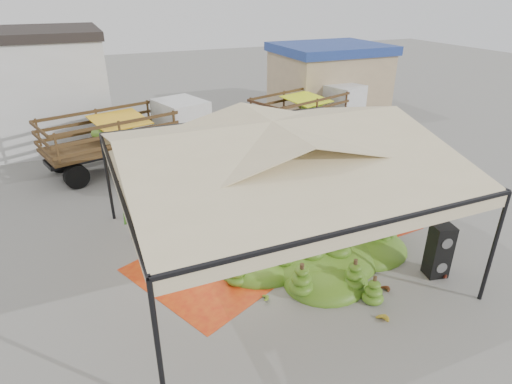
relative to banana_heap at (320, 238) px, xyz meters
name	(u,v)px	position (x,y,z in m)	size (l,w,h in m)	color
ground	(270,252)	(-1.23, 0.76, -0.64)	(90.00, 90.00, 0.00)	slate
canopy_tent	(272,148)	(-1.23, 0.76, 2.66)	(8.10, 8.10, 4.00)	black
building_tan	(328,79)	(8.77, 13.76, 1.43)	(6.30, 5.30, 4.10)	tan
tarp_left	(215,266)	(-2.94, 0.75, -0.63)	(3.96, 3.77, 0.01)	#D35613
tarp_right	(326,214)	(1.59, 2.17, -0.63)	(4.44, 4.66, 0.01)	red
banana_heap	(320,238)	(0.00, 0.00, 0.00)	(5.98, 4.91, 1.28)	#3E6E17
hand_yellow_a	(296,267)	(-0.92, -0.32, -0.53)	(0.47, 0.39, 0.21)	gold
hand_yellow_b	(382,319)	(-0.05, -2.94, -0.54)	(0.44, 0.36, 0.20)	#B28823
hand_red_a	(440,275)	(2.47, -2.20, -0.54)	(0.44, 0.36, 0.20)	#5A1A14
hand_red_b	(384,289)	(0.72, -2.05, -0.55)	(0.40, 0.33, 0.18)	#592814
hand_green	(263,297)	(-2.30, -1.12, -0.55)	(0.39, 0.32, 0.18)	#4A7A19
hanging_bunches	(233,155)	(-1.76, 2.32, 1.98)	(4.74, 0.24, 0.20)	#3D7919
speaker_stack	(439,251)	(2.47, -2.00, 0.12)	(0.64, 0.59, 1.52)	black
banana_leaves	(129,235)	(-4.93, 3.46, -0.64)	(0.96, 1.36, 3.70)	#317E21
vendor	(207,162)	(-1.33, 6.49, 0.19)	(0.60, 0.40, 1.65)	gray
truck_left	(136,130)	(-3.53, 9.76, 0.86)	(7.50, 4.30, 2.44)	#4B3419
truck_right	(314,107)	(5.81, 10.34, 0.78)	(7.08, 4.22, 2.30)	#533D1B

